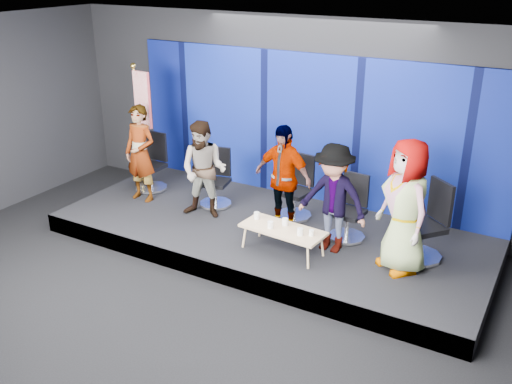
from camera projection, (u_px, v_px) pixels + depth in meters
ground at (178, 319)px, 7.45m from camera, size 10.00×10.00×0.00m
room_walls at (167, 141)px, 6.52m from camera, size 10.02×8.02×3.51m
riser at (269, 234)px, 9.39m from camera, size 7.00×3.00×0.30m
backdrop at (309, 128)px, 10.01m from camera, size 7.00×0.08×2.60m
chair_a at (152, 171)px, 10.72m from camera, size 0.61×0.61×1.07m
panelist_a at (140, 153)px, 10.07m from camera, size 0.64×0.43×1.74m
chair_b at (216, 187)px, 10.04m from camera, size 0.68×0.68×1.02m
panelist_b at (204, 170)px, 9.41m from camera, size 0.92×0.78×1.65m
chair_c at (296, 197)px, 9.57m from camera, size 0.67×0.67×1.07m
panelist_c at (283, 178)px, 8.97m from camera, size 1.06×0.54×1.73m
chair_d at (349, 218)px, 8.84m from camera, size 0.62×0.62×1.02m
panelist_d at (333, 198)px, 8.29m from camera, size 1.12×0.70×1.66m
chair_e at (425, 234)px, 8.21m from camera, size 0.93×0.93×1.18m
panelist_e at (405, 206)px, 7.71m from camera, size 1.11×1.06×1.91m
coffee_table at (283, 230)px, 8.39m from camera, size 1.30×0.64×0.39m
mug_a at (257, 216)px, 8.67m from camera, size 0.09×0.09×0.11m
mug_b at (270, 225)px, 8.37m from camera, size 0.09×0.09×0.11m
mug_c at (285, 222)px, 8.46m from camera, size 0.09×0.09×0.11m
mug_d at (300, 232)px, 8.16m from camera, size 0.09×0.09×0.11m
mug_e at (311, 233)px, 8.15m from camera, size 0.07×0.07×0.09m
flag_stand at (142, 124)px, 10.49m from camera, size 0.53×0.31×2.34m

